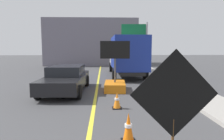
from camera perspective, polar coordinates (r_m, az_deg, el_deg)
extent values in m
cube|color=yellow|center=(7.18, -5.60, -12.61)|extent=(0.14, 36.00, 0.01)
cube|color=orange|center=(3.76, 17.54, -6.63)|extent=(1.56, 0.08, 1.56)
cube|color=black|center=(3.75, 17.65, -6.69)|extent=(1.63, 0.06, 1.63)
cube|color=black|center=(3.78, 17.43, -6.57)|extent=(0.28, 0.02, 0.52)
cube|color=orange|center=(10.90, 0.85, -4.73)|extent=(1.20, 1.86, 0.45)
cylinder|color=#4C4C4C|center=(10.76, 0.86, -0.15)|extent=(0.10, 0.10, 1.30)
cube|color=black|center=(10.69, 0.87, 5.85)|extent=(1.60, 0.17, 0.95)
sphere|color=yellow|center=(10.75, 3.82, 5.84)|extent=(0.09, 0.09, 0.09)
sphere|color=yellow|center=(10.74, 2.21, 5.85)|extent=(0.09, 0.09, 0.09)
sphere|color=yellow|center=(10.74, 0.60, 5.85)|extent=(0.09, 0.09, 0.09)
sphere|color=yellow|center=(10.74, -1.01, 5.85)|extent=(0.09, 0.09, 0.09)
sphere|color=yellow|center=(10.75, -1.92, 6.81)|extent=(0.09, 0.09, 0.09)
sphere|color=yellow|center=(10.75, -1.91, 4.89)|extent=(0.09, 0.09, 0.09)
cube|color=black|center=(16.80, 4.07, 0.45)|extent=(1.79, 7.62, 0.25)
cube|color=silver|center=(19.43, 3.09, 4.46)|extent=(2.44, 2.16, 1.90)
cube|color=navy|center=(15.55, 4.65, 5.01)|extent=(2.48, 5.20, 2.49)
cylinder|color=black|center=(19.27, -0.31, 0.87)|extent=(0.29, 0.90, 0.90)
cylinder|color=black|center=(19.52, 6.50, 0.91)|extent=(0.29, 0.90, 0.90)
cylinder|color=black|center=(14.45, 0.63, -1.03)|extent=(0.29, 0.90, 0.90)
cylinder|color=black|center=(14.78, 9.63, -0.95)|extent=(0.29, 0.90, 0.90)
cube|color=black|center=(10.76, -13.22, -3.12)|extent=(2.10, 4.69, 0.60)
cube|color=black|center=(10.91, -13.03, -0.07)|extent=(1.78, 2.14, 0.50)
cylinder|color=black|center=(9.16, -9.61, -6.32)|extent=(0.24, 0.67, 0.66)
cylinder|color=black|center=(9.64, -20.63, -6.01)|extent=(0.24, 0.67, 0.66)
cylinder|color=black|center=(12.13, -7.30, -3.12)|extent=(0.24, 0.67, 0.66)
cylinder|color=black|center=(12.49, -15.80, -3.04)|extent=(0.24, 0.67, 0.66)
cylinder|color=gray|center=(21.50, 9.95, 6.84)|extent=(0.18, 0.18, 5.00)
cube|color=#0F6033|center=(21.41, 6.27, 11.32)|extent=(2.60, 0.22, 1.30)
cube|color=white|center=(21.45, 6.26, 11.31)|extent=(1.82, 0.12, 0.18)
cube|color=slate|center=(28.27, -5.78, 7.87)|extent=(12.06, 6.53, 6.04)
cone|color=orange|center=(5.11, 4.77, -16.06)|extent=(0.28, 0.28, 0.72)
cylinder|color=white|center=(5.10, 4.77, -15.68)|extent=(0.19, 0.19, 0.08)
cube|color=black|center=(7.81, 1.43, -10.90)|extent=(0.36, 0.36, 0.03)
cone|color=orange|center=(7.71, 1.44, -8.58)|extent=(0.28, 0.28, 0.63)
cylinder|color=white|center=(7.71, 1.44, -8.35)|extent=(0.19, 0.19, 0.08)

